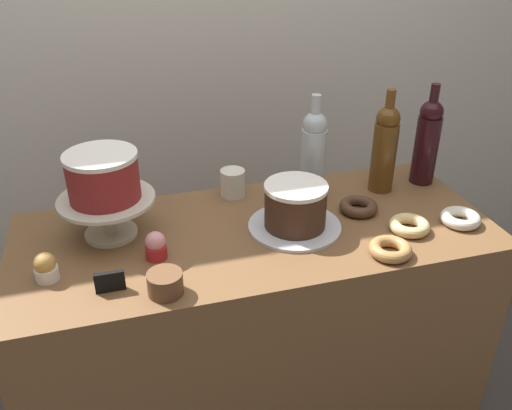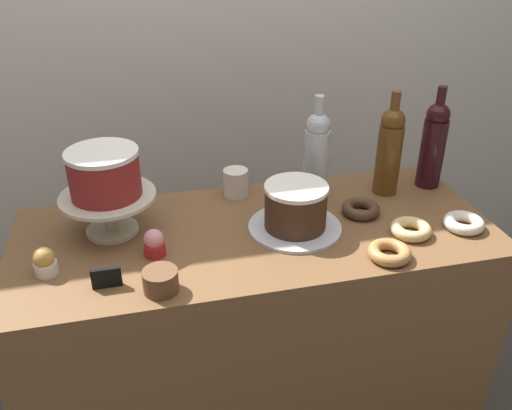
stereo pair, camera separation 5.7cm
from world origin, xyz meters
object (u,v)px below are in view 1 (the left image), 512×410
wine_bottle_clear (313,154)px  cookie_stack (165,283)px  wine_bottle_amber (385,147)px  donut_chocolate (358,207)px  cupcake_caramel (46,267)px  donut_sugar (460,218)px  donut_glazed (409,226)px  coffee_cup_ceramic (233,183)px  cake_stand_pedestal (108,209)px  chocolate_round_cake (295,205)px  price_sign_chalkboard (110,282)px  wine_bottle_dark_red (427,140)px  donut_maple (390,249)px  white_layer_cake (103,176)px  cupcake_strawberry (156,246)px

wine_bottle_clear → cookie_stack: (-0.50, -0.36, -0.12)m
wine_bottle_amber → donut_chocolate: (-0.13, -0.11, -0.13)m
cupcake_caramel → donut_sugar: 1.12m
wine_bottle_amber → donut_glazed: wine_bottle_amber is taller
cookie_stack → coffee_cup_ceramic: coffee_cup_ceramic is taller
cake_stand_pedestal → chocolate_round_cake: size_ratio=1.48×
cupcake_caramel → price_sign_chalkboard: (0.15, -0.09, -0.01)m
donut_glazed → price_sign_chalkboard: bearing=-176.6°
wine_bottle_dark_red → cookie_stack: 0.96m
donut_chocolate → donut_sugar: same height
chocolate_round_cake → wine_bottle_clear: 0.21m
donut_maple → price_sign_chalkboard: 0.71m
cookie_stack → price_sign_chalkboard: (-0.12, 0.04, -0.00)m
wine_bottle_dark_red → price_sign_chalkboard: wine_bottle_dark_red is taller
white_layer_cake → wine_bottle_clear: bearing=5.6°
price_sign_chalkboard → white_layer_cake: bearing=86.9°
white_layer_cake → wine_bottle_amber: bearing=3.2°
chocolate_round_cake → donut_maple: bearing=-44.9°
cupcake_strawberry → donut_glazed: size_ratio=0.66×
donut_glazed → donut_maple: bearing=-139.5°
wine_bottle_dark_red → price_sign_chalkboard: bearing=-162.7°
white_layer_cake → donut_maple: size_ratio=1.70×
chocolate_round_cake → donut_sugar: size_ratio=1.56×
wine_bottle_dark_red → coffee_cup_ceramic: bearing=173.2°
donut_sugar → price_sign_chalkboard: price_sign_chalkboard is taller
cake_stand_pedestal → cupcake_strawberry: size_ratio=3.48×
wine_bottle_clear → donut_maple: 0.39m
price_sign_chalkboard → coffee_cup_ceramic: size_ratio=0.82×
donut_glazed → cupcake_caramel: bearing=177.6°
cake_stand_pedestal → donut_chocolate: size_ratio=2.31×
cake_stand_pedestal → wine_bottle_amber: wine_bottle_amber is taller
cake_stand_pedestal → chocolate_round_cake: 0.51m
wine_bottle_amber → price_sign_chalkboard: bearing=-160.6°
chocolate_round_cake → wine_bottle_dark_red: (0.50, 0.16, 0.07)m
wine_bottle_clear → coffee_cup_ceramic: wine_bottle_clear is taller
cake_stand_pedestal → wine_bottle_clear: bearing=5.6°
cupcake_caramel → chocolate_round_cake: bearing=5.4°
donut_sugar → cupcake_caramel: bearing=177.8°
chocolate_round_cake → cookie_stack: (-0.39, -0.19, -0.05)m
wine_bottle_clear → donut_chocolate: (0.10, -0.13, -0.13)m
chocolate_round_cake → wine_bottle_amber: 0.38m
cookie_stack → wine_bottle_amber: bearing=25.3°
cupcake_caramel → donut_glazed: bearing=-2.4°
white_layer_cake → cupcake_strawberry: 0.23m
wine_bottle_amber → cookie_stack: wine_bottle_amber is taller
cupcake_strawberry → donut_glazed: cupcake_strawberry is taller
cake_stand_pedestal → white_layer_cake: size_ratio=1.36×
wine_bottle_clear → cake_stand_pedestal: bearing=-174.4°
donut_chocolate → cookie_stack: bearing=-159.1°
donut_glazed → price_sign_chalkboard: size_ratio=1.60×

